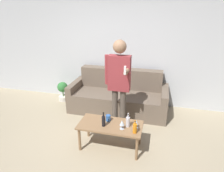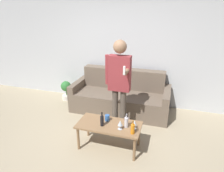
# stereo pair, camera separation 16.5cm
# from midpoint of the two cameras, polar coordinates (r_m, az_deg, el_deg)

# --- Properties ---
(ground_plane) EXTENTS (16.00, 16.00, 0.00)m
(ground_plane) POSITION_cam_midpoint_polar(r_m,az_deg,el_deg) (3.50, -5.61, -18.30)
(ground_plane) COLOR tan
(wall_back) EXTENTS (8.00, 0.06, 2.70)m
(wall_back) POSITION_cam_midpoint_polar(r_m,az_deg,el_deg) (4.76, 3.59, 10.79)
(wall_back) COLOR silver
(wall_back) RESTS_ON ground_plane
(couch) EXTENTS (2.18, 0.88, 0.92)m
(couch) POSITION_cam_midpoint_polar(r_m,az_deg,el_deg) (4.59, 3.50, -3.04)
(couch) COLOR #6B5B4C
(couch) RESTS_ON ground_plane
(coffee_table) EXTENTS (1.05, 0.50, 0.45)m
(coffee_table) POSITION_cam_midpoint_polar(r_m,az_deg,el_deg) (3.36, 0.57, -11.66)
(coffee_table) COLOR #8E6B47
(coffee_table) RESTS_ON ground_plane
(bottle_orange) EXTENTS (0.06, 0.06, 0.24)m
(bottle_orange) POSITION_cam_midpoint_polar(r_m,az_deg,el_deg) (3.25, -1.40, -9.85)
(bottle_orange) COLOR black
(bottle_orange) RESTS_ON coffee_table
(bottle_green) EXTENTS (0.06, 0.06, 0.21)m
(bottle_green) POSITION_cam_midpoint_polar(r_m,az_deg,el_deg) (3.10, 7.49, -11.99)
(bottle_green) COLOR orange
(bottle_green) RESTS_ON coffee_table
(bottle_dark) EXTENTS (0.06, 0.06, 0.23)m
(bottle_dark) POSITION_cam_midpoint_polar(r_m,az_deg,el_deg) (3.23, 5.60, -10.20)
(bottle_dark) COLOR silver
(bottle_dark) RESTS_ON coffee_table
(wine_glass_near) EXTENTS (0.07, 0.07, 0.15)m
(wine_glass_near) POSITION_cam_midpoint_polar(r_m,az_deg,el_deg) (3.20, 7.96, -10.43)
(wine_glass_near) COLOR silver
(wine_glass_near) RESTS_ON coffee_table
(wine_glass_far) EXTENTS (0.08, 0.08, 0.15)m
(wine_glass_far) POSITION_cam_midpoint_polar(r_m,az_deg,el_deg) (3.16, 3.87, -10.61)
(wine_glass_far) COLOR silver
(wine_glass_far) RESTS_ON coffee_table
(cup_on_table) EXTENTS (0.08, 0.08, 0.10)m
(cup_on_table) POSITION_cam_midpoint_polar(r_m,az_deg,el_deg) (3.40, 0.02, -9.12)
(cup_on_table) COLOR #3366B2
(cup_on_table) RESTS_ON coffee_table
(person_standing_front) EXTENTS (0.46, 0.44, 1.74)m
(person_standing_front) POSITION_cam_midpoint_polar(r_m,az_deg,el_deg) (3.54, 3.41, 1.93)
(person_standing_front) COLOR brown
(person_standing_front) RESTS_ON ground_plane
(potted_plant) EXTENTS (0.26, 0.26, 0.49)m
(potted_plant) POSITION_cam_midpoint_polar(r_m,az_deg,el_deg) (5.23, -12.08, -0.91)
(potted_plant) COLOR silver
(potted_plant) RESTS_ON ground_plane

